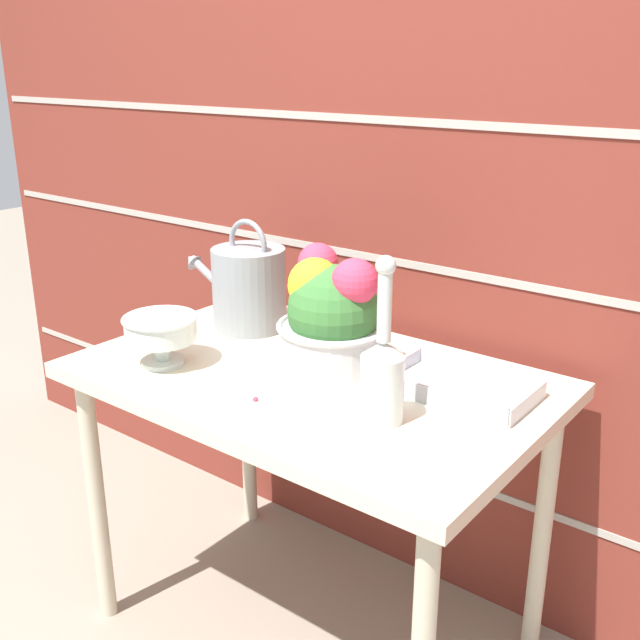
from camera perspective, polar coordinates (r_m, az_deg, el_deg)
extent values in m
plane|color=gray|center=(2.14, -0.61, -22.56)|extent=(12.00, 12.00, 0.00)
cube|color=maroon|center=(1.97, 7.16, 9.64)|extent=(3.60, 0.08, 2.20)
cube|color=#A8A399|center=(2.20, 5.75, -10.42)|extent=(3.53, 0.00, 0.02)
cube|color=#A8A399|center=(1.98, 6.31, 4.34)|extent=(3.53, 0.00, 0.02)
cube|color=#A8A399|center=(1.92, 6.72, 14.79)|extent=(3.53, 0.00, 0.02)
cube|color=beige|center=(1.74, -0.70, -4.59)|extent=(1.08, 0.69, 0.04)
cylinder|color=beige|center=(2.06, -16.65, -13.04)|extent=(0.04, 0.04, 0.70)
cylinder|color=beige|center=(2.38, -5.53, -7.63)|extent=(0.04, 0.04, 0.70)
cylinder|color=beige|center=(1.94, 16.57, -15.30)|extent=(0.04, 0.04, 0.70)
cylinder|color=gray|center=(2.00, -5.41, 2.40)|extent=(0.20, 0.20, 0.22)
cylinder|color=gray|center=(2.10, -8.44, 3.40)|extent=(0.14, 0.02, 0.09)
cone|color=gray|center=(2.13, -9.75, 4.55)|extent=(0.05, 0.05, 0.06)
torus|color=gray|center=(1.96, -5.53, 5.84)|extent=(0.13, 0.01, 0.13)
cylinder|color=silver|center=(1.82, -11.87, -3.12)|extent=(0.10, 0.10, 0.01)
cylinder|color=silver|center=(1.81, -11.93, -2.21)|extent=(0.04, 0.04, 0.05)
sphere|color=silver|center=(1.81, -11.94, -2.13)|extent=(0.04, 0.04, 0.04)
cylinder|color=silver|center=(1.79, -12.05, -0.67)|extent=(0.17, 0.17, 0.05)
torus|color=silver|center=(1.78, -12.11, 0.13)|extent=(0.18, 0.18, 0.01)
cylinder|color=#BCBCC1|center=(1.77, 1.01, -1.90)|extent=(0.25, 0.25, 0.09)
torus|color=#BCBCC1|center=(1.75, 1.01, -0.45)|extent=(0.27, 0.27, 0.01)
sphere|color=#387033|center=(1.74, 1.02, 0.73)|extent=(0.22, 0.22, 0.22)
sphere|color=yellow|center=(1.74, -0.40, 2.70)|extent=(0.13, 0.13, 0.13)
sphere|color=#E03856|center=(1.78, -0.16, 4.36)|extent=(0.10, 0.10, 0.10)
sphere|color=#E03856|center=(1.67, 2.66, 2.94)|extent=(0.11, 0.11, 0.11)
cylinder|color=silver|center=(1.49, 4.75, -5.23)|extent=(0.09, 0.09, 0.14)
cone|color=silver|center=(1.46, 4.84, -2.19)|extent=(0.09, 0.09, 0.03)
cylinder|color=silver|center=(1.43, 4.94, 0.96)|extent=(0.03, 0.03, 0.14)
sphere|color=silver|center=(1.41, 5.04, 4.15)|extent=(0.04, 0.04, 0.04)
cube|color=#B7B7BC|center=(1.66, 10.58, -5.35)|extent=(0.31, 0.18, 0.01)
cube|color=#B7B7BC|center=(1.58, 9.07, -5.95)|extent=(0.31, 0.01, 0.04)
cube|color=#B7B7BC|center=(1.73, 12.02, -3.84)|extent=(0.31, 0.01, 0.04)
cube|color=#B7B7BC|center=(1.72, 6.07, -3.61)|extent=(0.01, 0.18, 0.04)
cube|color=#B7B7BC|center=(1.60, 15.54, -6.15)|extent=(0.01, 0.18, 0.04)
sphere|color=#E03856|center=(1.60, -4.81, -6.08)|extent=(0.01, 0.01, 0.01)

